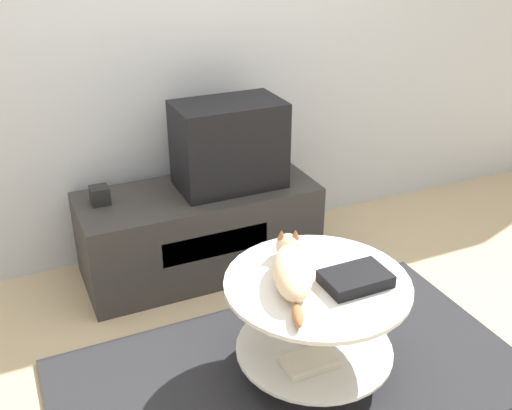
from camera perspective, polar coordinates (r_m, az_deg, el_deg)
The scene contains 9 objects.
ground_plane at distance 2.71m, azimuth 3.44°, elevation -16.02°, with size 12.00×12.00×0.00m, color tan.
wall_back at distance 3.28m, azimuth -7.34°, elevation 17.03°, with size 8.00×0.05×2.60m.
rug at distance 2.70m, azimuth 3.44°, elevation -15.86°, with size 2.00×1.09×0.02m.
tv_stand at distance 3.30m, azimuth -5.41°, elevation -2.43°, with size 1.26×0.53×0.48m.
tv at distance 3.15m, azimuth -2.58°, elevation 5.74°, with size 0.56×0.34×0.46m.
speaker at distance 3.12m, azimuth -14.65°, elevation 0.91°, with size 0.09×0.09×0.09m.
coffee_table at distance 2.52m, azimuth 5.69°, elevation -10.48°, with size 0.75×0.75×0.47m.
dvd_box at distance 2.41m, azimuth 9.46°, elevation -6.94°, with size 0.26×0.17×0.05m.
cat at distance 2.38m, azimuth 3.43°, elevation -6.07°, with size 0.29×0.54×0.13m.
Camera 1 is at (-0.97, -1.75, 1.83)m, focal length 42.00 mm.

